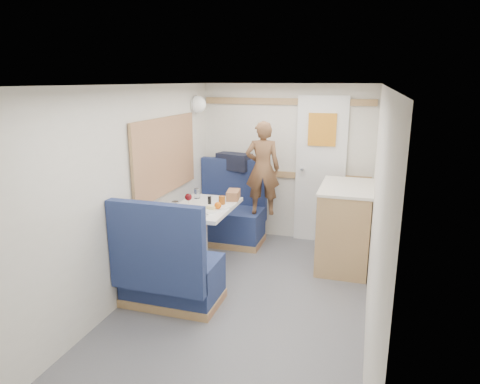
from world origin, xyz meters
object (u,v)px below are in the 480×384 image
(cheese_block, at_px, (211,208))
(bread_loaf, at_px, (233,195))
(beer_glass, at_px, (222,201))
(bench_far, at_px, (229,219))
(bench_near, at_px, (169,275))
(pepper_grinder, at_px, (210,201))
(wine_glass, at_px, (188,198))
(duffel_bag, at_px, (234,161))
(dome_light, at_px, (198,104))
(tray, at_px, (211,208))
(orange_fruit, at_px, (218,205))
(tumbler_mid, at_px, (197,193))
(person, at_px, (263,168))
(tumbler_left, at_px, (175,207))
(dinette_table, at_px, (204,219))
(galley_counter, at_px, (344,225))

(cheese_block, height_order, bread_loaf, bread_loaf)
(beer_glass, bearing_deg, bench_far, 103.39)
(bench_near, bearing_deg, pepper_grinder, 86.20)
(bench_near, height_order, wine_glass, bench_near)
(wine_glass, bearing_deg, duffel_bag, 85.64)
(dome_light, relative_size, tray, 0.54)
(bench_near, distance_m, beer_glass, 1.06)
(bread_loaf, bearing_deg, cheese_block, -99.07)
(dome_light, xyz_separation_m, orange_fruit, (0.60, -0.96, -0.98))
(tumbler_mid, distance_m, beer_glass, 0.43)
(person, distance_m, duffel_bag, 0.60)
(bench_far, relative_size, person, 0.93)
(tumbler_mid, bearing_deg, bench_far, 72.65)
(tumbler_left, relative_size, tumbler_mid, 1.04)
(orange_fruit, distance_m, pepper_grinder, 0.21)
(dome_light, relative_size, bread_loaf, 0.81)
(bench_far, bearing_deg, tray, -82.88)
(wine_glass, relative_size, tumbler_mid, 1.48)
(dinette_table, bearing_deg, orange_fruit, -28.60)
(bench_near, distance_m, wine_glass, 0.90)
(tray, bearing_deg, dinette_table, 147.27)
(tray, relative_size, tumbler_left, 3.11)
(tray, height_order, tumbler_mid, tumbler_mid)
(person, distance_m, pepper_grinder, 0.86)
(cheese_block, height_order, beer_glass, beer_glass)
(cheese_block, bearing_deg, wine_glass, -177.77)
(bench_near, distance_m, bread_loaf, 1.33)
(tumbler_left, bearing_deg, pepper_grinder, 54.20)
(galley_counter, bearing_deg, beer_glass, -158.93)
(bench_near, distance_m, person, 1.83)
(person, xyz_separation_m, bread_loaf, (-0.24, -0.40, -0.24))
(dinette_table, distance_m, bread_loaf, 0.47)
(dome_light, xyz_separation_m, tray, (0.51, -0.93, -1.02))
(dinette_table, distance_m, tumbler_mid, 0.39)
(tumbler_mid, xyz_separation_m, bread_loaf, (0.41, 0.09, -0.01))
(bench_near, height_order, dome_light, dome_light)
(tumbler_mid, bearing_deg, tumbler_left, -89.92)
(tray, bearing_deg, tumbler_left, -142.44)
(tumbler_left, bearing_deg, beer_glass, 44.20)
(tumbler_mid, bearing_deg, dinette_table, -55.50)
(duffel_bag, relative_size, beer_glass, 4.08)
(orange_fruit, height_order, wine_glass, wine_glass)
(orange_fruit, relative_size, bread_loaf, 0.30)
(person, xyz_separation_m, tray, (-0.35, -0.83, -0.29))
(orange_fruit, bearing_deg, person, 73.47)
(person, distance_m, orange_fruit, 0.94)
(galley_counter, bearing_deg, dinette_table, -159.46)
(galley_counter, height_order, duffel_bag, duffel_bag)
(dome_light, distance_m, orange_fruit, 1.49)
(galley_counter, relative_size, bread_loaf, 3.75)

